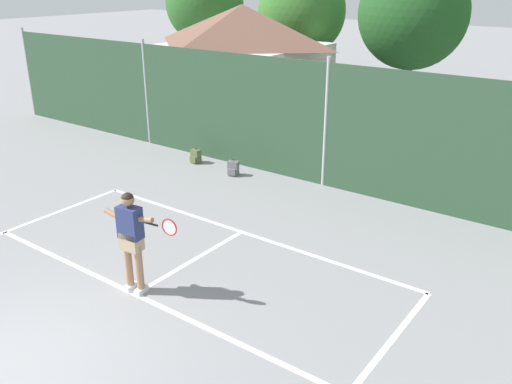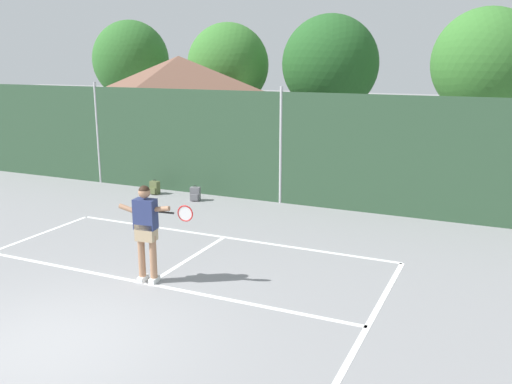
# 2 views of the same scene
# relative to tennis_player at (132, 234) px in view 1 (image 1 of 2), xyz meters

# --- Properties ---
(ground_plane) EXTENTS (120.00, 120.00, 0.00)m
(ground_plane) POSITION_rel_tennis_player_xyz_m (0.05, -2.57, -1.11)
(ground_plane) COLOR gray
(court_markings) EXTENTS (8.30, 11.10, 0.01)m
(court_markings) POSITION_rel_tennis_player_xyz_m (0.05, -1.92, -1.11)
(court_markings) COLOR white
(court_markings) RESTS_ON ground
(chainlink_fence) EXTENTS (26.09, 0.09, 3.32)m
(chainlink_fence) POSITION_rel_tennis_player_xyz_m (0.05, 6.43, 0.47)
(chainlink_fence) COLOR #2D4C33
(chainlink_fence) RESTS_ON ground
(clubhouse_building) EXTENTS (5.75, 5.19, 4.14)m
(clubhouse_building) POSITION_rel_tennis_player_xyz_m (-6.20, 11.13, 1.03)
(clubhouse_building) COLOR silver
(clubhouse_building) RESTS_ON ground
(treeline_backdrop) EXTENTS (27.04, 3.99, 5.92)m
(treeline_backdrop) POSITION_rel_tennis_player_xyz_m (1.19, 14.64, 2.69)
(treeline_backdrop) COLOR brown
(treeline_backdrop) RESTS_ON ground
(tennis_player) EXTENTS (1.42, 0.36, 1.85)m
(tennis_player) POSITION_rel_tennis_player_xyz_m (0.00, 0.00, 0.00)
(tennis_player) COLOR silver
(tennis_player) RESTS_ON ground
(backpack_olive) EXTENTS (0.29, 0.26, 0.46)m
(backpack_olive) POSITION_rel_tennis_player_xyz_m (-3.85, 5.79, -0.92)
(backpack_olive) COLOR #566038
(backpack_olive) RESTS_ON ground
(backpack_grey) EXTENTS (0.32, 0.29, 0.46)m
(backpack_grey) POSITION_rel_tennis_player_xyz_m (-2.30, 5.60, -0.92)
(backpack_grey) COLOR slate
(backpack_grey) RESTS_ON ground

